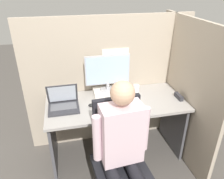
% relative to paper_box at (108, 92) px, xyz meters
% --- Properties ---
extents(ground_plane, '(12.00, 12.00, 0.00)m').
position_rel_paper_box_xyz_m(ground_plane, '(0.05, -0.54, -0.77)').
color(ground_plane, '#514C47').
extents(cubicle_panel_back, '(2.03, 0.05, 1.62)m').
position_rel_paper_box_xyz_m(cubicle_panel_back, '(0.06, 0.16, 0.04)').
color(cubicle_panel_back, tan).
rests_on(cubicle_panel_back, ground).
extents(cubicle_panel_right, '(0.04, 1.32, 1.62)m').
position_rel_paper_box_xyz_m(cubicle_panel_right, '(0.85, -0.27, 0.04)').
color(cubicle_panel_right, tan).
rests_on(cubicle_panel_right, ground).
extents(desk, '(1.53, 0.68, 0.75)m').
position_rel_paper_box_xyz_m(desk, '(0.05, -0.20, -0.21)').
color(desk, '#9E9993').
rests_on(desk, ground).
extents(paper_box, '(0.33, 0.23, 0.06)m').
position_rel_paper_box_xyz_m(paper_box, '(0.00, 0.00, 0.00)').
color(paper_box, white).
rests_on(paper_box, desk).
extents(monitor, '(0.51, 0.18, 0.42)m').
position_rel_paper_box_xyz_m(monitor, '(0.00, 0.00, 0.26)').
color(monitor, '#B2B2B7').
rests_on(monitor, paper_box).
extents(laptop, '(0.32, 0.26, 0.26)m').
position_rel_paper_box_xyz_m(laptop, '(-0.52, -0.20, 0.02)').
color(laptop, '#2D2D33').
rests_on(laptop, desk).
extents(mouse, '(0.07, 0.04, 0.03)m').
position_rel_paper_box_xyz_m(mouse, '(-0.23, -0.24, -0.01)').
color(mouse, black).
rests_on(mouse, desk).
extents(stapler, '(0.04, 0.15, 0.05)m').
position_rel_paper_box_xyz_m(stapler, '(0.76, -0.29, -0.00)').
color(stapler, '#2D2D33').
rests_on(stapler, desk).
extents(carrot_toy, '(0.04, 0.13, 0.04)m').
position_rel_paper_box_xyz_m(carrot_toy, '(-0.09, -0.39, -0.01)').
color(carrot_toy, orange).
rests_on(carrot_toy, desk).
extents(office_chair, '(0.53, 0.57, 1.04)m').
position_rel_paper_box_xyz_m(office_chair, '(-0.06, -0.77, -0.24)').
color(office_chair, black).
rests_on(office_chair, ground).
extents(person, '(0.48, 0.47, 1.31)m').
position_rel_paper_box_xyz_m(person, '(-0.07, -0.93, -0.01)').
color(person, black).
rests_on(person, ground).
extents(coffee_mug, '(0.07, 0.07, 0.10)m').
position_rel_paper_box_xyz_m(coffee_mug, '(0.34, -0.04, 0.02)').
color(coffee_mug, white).
rests_on(coffee_mug, desk).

